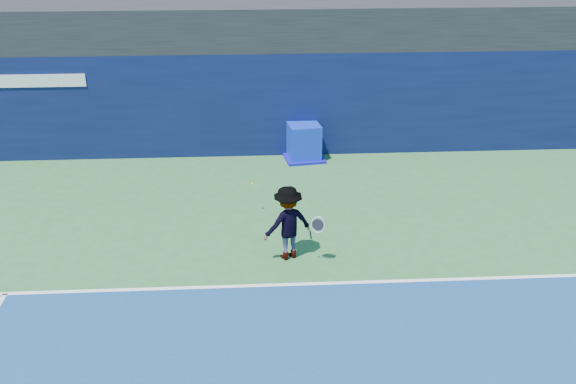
# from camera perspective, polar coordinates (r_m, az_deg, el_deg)

# --- Properties ---
(baseline) EXTENTS (24.00, 0.10, 0.01)m
(baseline) POSITION_cam_1_polar(r_m,az_deg,el_deg) (12.69, -1.99, -8.29)
(baseline) COLOR white
(baseline) RESTS_ON ground
(stadium_band) EXTENTS (36.00, 3.00, 1.20)m
(stadium_band) POSITION_cam_1_polar(r_m,az_deg,el_deg) (19.44, -2.84, 14.81)
(stadium_band) COLOR black
(stadium_band) RESTS_ON back_wall_assembly
(back_wall_assembly) EXTENTS (36.00, 1.03, 3.00)m
(back_wall_assembly) POSITION_cam_1_polar(r_m,az_deg,el_deg) (18.94, -2.68, 8.02)
(back_wall_assembly) COLOR #0B123C
(back_wall_assembly) RESTS_ON ground
(equipment_cart) EXTENTS (1.24, 1.24, 1.05)m
(equipment_cart) POSITION_cam_1_polar(r_m,az_deg,el_deg) (18.57, 1.40, 4.39)
(equipment_cart) COLOR #0D25B9
(equipment_cart) RESTS_ON ground
(tennis_player) EXTENTS (1.34, 0.96, 1.61)m
(tennis_player) POSITION_cam_1_polar(r_m,az_deg,el_deg) (13.25, -0.00, -2.77)
(tennis_player) COLOR white
(tennis_player) RESTS_ON ground
(tennis_ball) EXTENTS (0.06, 0.06, 0.06)m
(tennis_ball) POSITION_cam_1_polar(r_m,az_deg,el_deg) (15.17, -3.19, 0.76)
(tennis_ball) COLOR #B6DC18
(tennis_ball) RESTS_ON ground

